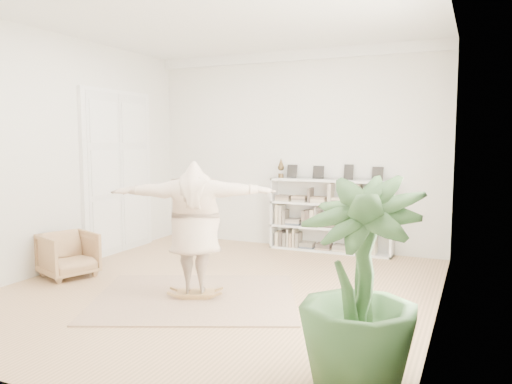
% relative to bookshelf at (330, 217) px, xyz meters
% --- Properties ---
extents(floor, '(6.00, 6.00, 0.00)m').
position_rel_bookshelf_xyz_m(floor, '(-0.74, -2.82, -0.64)').
color(floor, '#95734C').
rests_on(floor, ground).
extents(room_shell, '(6.00, 6.00, 6.00)m').
position_rel_bookshelf_xyz_m(room_shell, '(-0.74, 0.12, 2.87)').
color(room_shell, silver).
rests_on(room_shell, floor).
extents(doors, '(0.09, 1.78, 2.92)m').
position_rel_bookshelf_xyz_m(doors, '(-3.45, -1.52, 0.76)').
color(doors, white).
rests_on(doors, floor).
extents(bookshelf, '(2.20, 0.35, 1.64)m').
position_rel_bookshelf_xyz_m(bookshelf, '(0.00, 0.00, 0.00)').
color(bookshelf, silver).
rests_on(bookshelf, floor).
extents(armchair, '(0.91, 0.90, 0.65)m').
position_rel_bookshelf_xyz_m(armchair, '(-3.04, -3.16, -0.31)').
color(armchair, tan).
rests_on(armchair, floor).
extents(rug, '(3.09, 2.83, 0.02)m').
position_rel_bookshelf_xyz_m(rug, '(-0.83, -3.27, -0.63)').
color(rug, tan).
rests_on(rug, floor).
extents(rocker_board, '(0.54, 0.45, 0.10)m').
position_rel_bookshelf_xyz_m(rocker_board, '(-0.83, -3.27, -0.57)').
color(rocker_board, olive).
rests_on(rocker_board, rug).
extents(person, '(2.08, 1.32, 1.65)m').
position_rel_bookshelf_xyz_m(person, '(-0.83, -3.27, 0.31)').
color(person, '#CCB199').
rests_on(person, rocker_board).
extents(houseplant, '(1.12, 1.12, 1.72)m').
position_rel_bookshelf_xyz_m(houseplant, '(1.56, -4.73, 0.22)').
color(houseplant, '#31552A').
rests_on(houseplant, floor).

